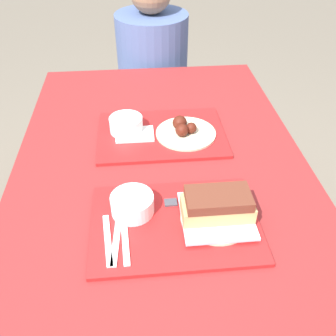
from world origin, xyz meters
TOP-DOWN VIEW (x-y plane):
  - ground_plane at (0.00, 0.00)m, footprint 12.00×12.00m
  - picnic_table at (0.00, 0.00)m, footprint 0.96×1.55m
  - picnic_bench_far at (0.00, 1.00)m, footprint 0.91×0.28m
  - tray_near at (0.02, -0.24)m, footprint 0.45×0.32m
  - tray_far at (0.01, 0.19)m, footprint 0.45×0.32m
  - bowl_coleslaw_near at (-0.10, -0.19)m, footprint 0.12×0.12m
  - brisket_sandwich_plate at (0.13, -0.23)m, footprint 0.19×0.19m
  - plastic_fork_near at (-0.14, -0.29)m, footprint 0.03×0.17m
  - plastic_knife_near at (-0.12, -0.29)m, footprint 0.03×0.17m
  - plastic_spoon_near at (-0.16, -0.29)m, footprint 0.03×0.17m
  - condiment_packet at (0.01, -0.17)m, footprint 0.04×0.03m
  - bowl_coleslaw_far at (-0.11, 0.22)m, footprint 0.12×0.12m
  - wings_plate_far at (0.09, 0.18)m, footprint 0.21×0.21m
  - napkin_far at (-0.08, 0.19)m, footprint 0.13×0.09m
  - person_seated_across at (0.03, 1.00)m, footprint 0.37×0.37m

SIDE VIEW (x-z plane):
  - ground_plane at x=0.00m, z-range 0.00..0.00m
  - picnic_bench_far at x=0.00m, z-range 0.16..0.61m
  - picnic_table at x=0.00m, z-range 0.28..1.01m
  - person_seated_across at x=0.03m, z-range 0.39..1.06m
  - tray_near at x=0.02m, z-range 0.73..0.74m
  - tray_far at x=0.01m, z-range 0.73..0.74m
  - plastic_fork_near at x=-0.14m, z-range 0.74..0.75m
  - plastic_knife_near at x=-0.12m, z-range 0.74..0.75m
  - plastic_spoon_near at x=-0.16m, z-range 0.74..0.75m
  - condiment_packet at x=0.01m, z-range 0.74..0.75m
  - napkin_far at x=-0.08m, z-range 0.74..0.75m
  - wings_plate_far at x=0.09m, z-range 0.73..0.79m
  - bowl_coleslaw_near at x=-0.10m, z-range 0.75..0.80m
  - bowl_coleslaw_far at x=-0.11m, z-range 0.75..0.80m
  - brisket_sandwich_plate at x=0.13m, z-range 0.74..0.82m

